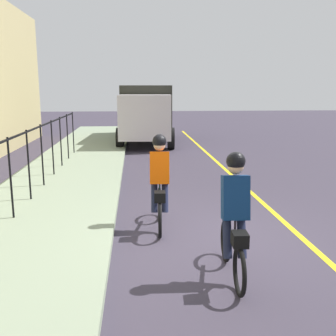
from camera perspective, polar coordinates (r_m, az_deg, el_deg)
ground_plane at (r=7.33m, az=6.49°, el=-9.91°), size 80.00×80.00×0.00m
lane_line_centre at (r=7.79m, az=18.26°, el=-9.10°), size 36.00×0.12×0.01m
sidewalk at (r=7.45m, az=-20.48°, el=-9.61°), size 40.00×3.20×0.15m
iron_fence at (r=8.18m, az=-21.91°, el=0.87°), size 16.10×0.04×1.60m
cyclist_lead at (r=7.45m, az=-1.22°, el=-2.14°), size 1.71×0.38×1.83m
cyclist_follow at (r=5.57m, az=9.53°, el=-7.05°), size 1.71×0.38×1.83m
box_truck_background at (r=19.87m, az=-3.03°, el=8.24°), size 6.84×2.87×2.78m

